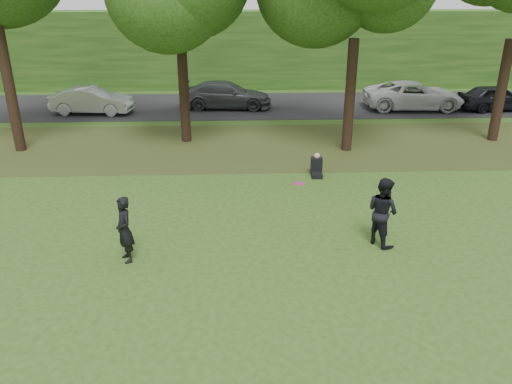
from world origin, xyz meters
TOP-DOWN VIEW (x-y plane):
  - ground at (0.00, 0.00)m, footprint 120.00×120.00m
  - leaf_litter at (0.00, 13.00)m, footprint 60.00×7.00m
  - street at (0.00, 21.00)m, footprint 70.00×7.00m
  - far_hedge at (0.00, 27.00)m, footprint 70.00×3.00m
  - player_left at (-3.58, 3.26)m, footprint 0.68×0.76m
  - player_right at (3.17, 3.92)m, footprint 1.10×1.17m
  - parked_cars at (0.67, 19.74)m, footprint 36.54×3.41m
  - frisbee at (0.82, 3.38)m, footprint 0.37×0.37m
  - seated_person at (2.24, 9.29)m, footprint 0.46×0.76m

SIDE VIEW (x-z plane):
  - ground at x=0.00m, z-range 0.00..0.00m
  - leaf_litter at x=0.00m, z-range 0.00..0.01m
  - street at x=0.00m, z-range 0.00..0.02m
  - seated_person at x=2.24m, z-range -0.10..0.73m
  - parked_cars at x=0.67m, z-range -0.01..1.53m
  - player_left at x=-3.58m, z-range 0.00..1.75m
  - player_right at x=3.17m, z-range 0.00..1.92m
  - frisbee at x=0.82m, z-range 1.96..2.07m
  - far_hedge at x=0.00m, z-range 0.00..5.00m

